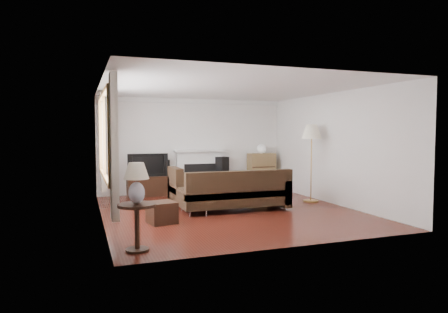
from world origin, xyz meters
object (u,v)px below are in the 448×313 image
object	(u,v)px
bookshelf	(261,171)
side_table	(137,227)
tv_stand	(147,186)
floor_lamp	(311,163)
sectional_sofa	(234,191)
coffee_table	(223,189)

from	to	relation	value
bookshelf	side_table	distance (m)	6.24
tv_stand	bookshelf	bearing A→B (deg)	0.65
bookshelf	floor_lamp	world-z (taller)	floor_lamp
bookshelf	sectional_sofa	bearing A→B (deg)	-125.59
sectional_sofa	coffee_table	distance (m)	1.48
bookshelf	coffee_table	world-z (taller)	bookshelf
floor_lamp	tv_stand	bearing A→B (deg)	148.16
tv_stand	floor_lamp	world-z (taller)	floor_lamp
sectional_sofa	coffee_table	size ratio (longest dim) A/B	2.00
coffee_table	floor_lamp	size ratio (longest dim) A/B	0.68
sectional_sofa	coffee_table	world-z (taller)	sectional_sofa
floor_lamp	side_table	world-z (taller)	floor_lamp
tv_stand	bookshelf	distance (m)	3.21
bookshelf	coffee_table	distance (m)	1.89
side_table	tv_stand	bearing A→B (deg)	79.41
sectional_sofa	floor_lamp	xyz separation A→B (m)	(2.05, 0.34, 0.50)
bookshelf	sectional_sofa	world-z (taller)	bookshelf
sectional_sofa	coffee_table	xyz separation A→B (m)	(0.27, 1.44, -0.16)
tv_stand	floor_lamp	distance (m)	4.10
sectional_sofa	floor_lamp	distance (m)	2.14
side_table	floor_lamp	bearing A→B (deg)	30.53
side_table	bookshelf	bearing A→B (deg)	49.23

